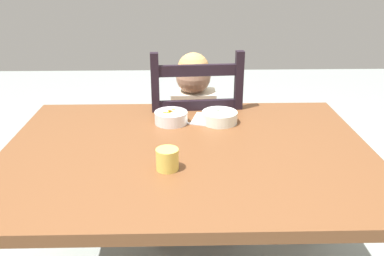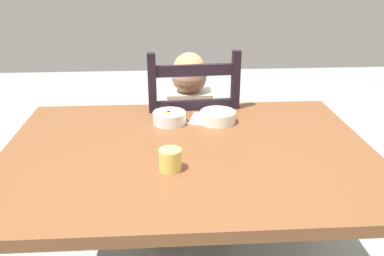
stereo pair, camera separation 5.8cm
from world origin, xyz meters
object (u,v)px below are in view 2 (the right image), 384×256
bowl_of_peas (218,116)px  spoon (186,123)px  dining_table (188,171)px  bowl_of_carrots (169,117)px  dining_chair (190,149)px  child_figure (190,119)px  drinking_cup (170,160)px

bowl_of_peas → spoon: size_ratio=1.10×
dining_table → spoon: bearing=88.7°
dining_table → bowl_of_carrots: 0.29m
dining_chair → spoon: dining_chair is taller
child_figure → bowl_of_carrots: bearing=-109.4°
bowl_of_carrots → spoon: 0.08m
dining_table → drinking_cup: drinking_cup is taller
bowl_of_peas → child_figure: bearing=109.4°
dining_chair → drinking_cup: size_ratio=13.39×
spoon → dining_table: bearing=-91.3°
drinking_cup → spoon: bearing=79.6°
dining_table → spoon: (0.01, 0.24, 0.10)m
child_figure → spoon: child_figure is taller
drinking_cup → dining_table: bearing=66.6°
dining_table → dining_chair: size_ratio=1.35×
child_figure → bowl_of_peas: 0.33m
bowl_of_carrots → drinking_cup: (-0.00, -0.41, 0.01)m
bowl_of_peas → bowl_of_carrots: 0.21m
bowl_of_carrots → spoon: bowl_of_carrots is taller
bowl_of_peas → spoon: bearing=-174.7°
bowl_of_carrots → dining_table: bearing=-75.6°
bowl_of_peas → drinking_cup: (-0.21, -0.41, 0.01)m
dining_table → bowl_of_carrots: size_ratio=9.80×
bowl_of_peas → dining_chair: bearing=108.5°
child_figure → drinking_cup: child_figure is taller
dining_table → dining_chair: 0.58m
bowl_of_peas → drinking_cup: bearing=-116.8°
bowl_of_peas → bowl_of_carrots: size_ratio=1.08×
dining_chair → bowl_of_peas: 0.43m
spoon → bowl_of_peas: bearing=5.3°
bowl_of_peas → spoon: 0.14m
dining_chair → bowl_of_carrots: (-0.11, -0.30, 0.29)m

